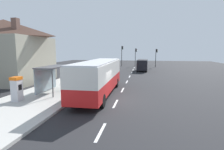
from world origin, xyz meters
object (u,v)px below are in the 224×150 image
Objects in this scene: white_van at (142,64)px; traffic_light_far_side at (122,53)px; traffic_light_median at (136,54)px; bus_shelter at (51,72)px; recycling_bin_green at (78,85)px; recycling_bin_blue at (83,82)px; house_behind_platform at (6,51)px; recycling_bin_orange at (85,81)px; bus at (99,75)px; sedan_near at (143,63)px; traffic_light_near_side at (156,55)px; recycling_bin_yellow at (81,84)px; ticket_machine at (17,89)px.

traffic_light_far_side reaches higher than white_van.
traffic_light_median is 32.25m from bus_shelter.
traffic_light_far_side is 1.13× the size of traffic_light_median.
traffic_light_median reaches higher than bus_shelter.
recycling_bin_blue is (0.00, 1.40, 0.00)m from recycling_bin_green.
bus_shelter is (-8.61, -20.94, 0.75)m from white_van.
bus_shelter is at bearing -29.77° from house_behind_platform.
bus is at bearing -52.03° from recycling_bin_orange.
recycling_bin_orange is at bearing -99.34° from traffic_light_median.
recycling_bin_green is (-6.50, -33.07, -0.14)m from sedan_near.
house_behind_platform reaches higher than traffic_light_near_side.
traffic_light_far_side is (1.10, 27.20, 2.86)m from recycling_bin_orange.
house_behind_platform is at bearing 164.59° from recycling_bin_yellow.
traffic_light_far_side is (-5.30, 9.76, 2.18)m from white_van.
sedan_near is 4.66× the size of recycling_bin_green.
ticket_machine is 2.04× the size of recycling_bin_orange.
recycling_bin_blue is 3.86m from bus_shelter.
white_van is 18.58m from recycling_bin_orange.
bus is 2.76× the size of bus_shelter.
traffic_light_near_side is at bearing 69.81° from recycling_bin_orange.
ticket_machine is 7.72m from recycling_bin_orange.
recycling_bin_yellow is 29.86m from traffic_light_median.
house_behind_platform is at bearing 132.99° from ticket_machine.
recycling_bin_yellow and recycling_bin_blue have the same top height.
traffic_light_far_side is (-8.61, 0.80, 0.46)m from traffic_light_near_side.
recycling_bin_blue is at bearing 51.80° from bus_shelter.
sedan_near is 1.11× the size of bus_shelter.
ticket_machine is at bearing -111.62° from white_van.
recycling_bin_green is 0.24× the size of bus_shelter.
traffic_light_median reaches higher than recycling_bin_blue.
traffic_light_near_side is (12.98, 33.37, 1.89)m from ticket_machine.
white_van reaches higher than recycling_bin_yellow.
traffic_light_far_side is (1.10, 28.60, 2.86)m from recycling_bin_yellow.
house_behind_platform is at bearing -130.56° from traffic_light_near_side.
bus is at bearing -35.71° from recycling_bin_yellow.
traffic_light_near_side reaches higher than recycling_bin_orange.
white_van is 1.12× the size of traffic_light_median.
bus is 11.61× the size of recycling_bin_green.
recycling_bin_orange is at bearing 90.00° from recycling_bin_yellow.
traffic_light_near_side is at bearing 68.75° from ticket_machine.
traffic_light_far_side is at bearing 174.69° from traffic_light_near_side.
recycling_bin_orange is (3.27, 6.98, -0.52)m from ticket_machine.
bus is at bearing -23.62° from recycling_bin_green.
traffic_light_median reaches higher than recycling_bin_green.
white_van is 1.19× the size of sedan_near.
recycling_bin_green is at bearing 56.13° from ticket_machine.
recycling_bin_orange is (0.00, 0.70, 0.00)m from recycling_bin_blue.
traffic_light_near_side is 32.21m from bus_shelter.
bus is 3.29m from recycling_bin_yellow.
recycling_bin_green is at bearing -108.14° from white_van.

